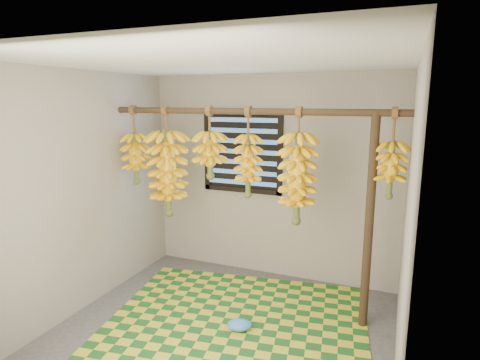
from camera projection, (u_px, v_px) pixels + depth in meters
The scene contains 16 objects.
floor at pixel (217, 337), 3.63m from camera, with size 3.00×3.00×0.01m, color #434343.
ceiling at pixel (214, 62), 3.16m from camera, with size 3.00×3.00×0.01m, color silver.
wall_back at pixel (270, 178), 4.76m from camera, with size 3.00×0.01×2.40m, color gray.
wall_left at pixel (78, 194), 3.95m from camera, with size 0.01×3.00×2.40m, color gray.
wall_right at pixel (407, 231), 2.83m from camera, with size 0.01×3.00×2.40m, color gray.
window at pixel (242, 152), 4.80m from camera, with size 1.00×0.04×1.00m.
hanging_pole at pixel (246, 111), 3.87m from camera, with size 0.06×0.06×3.00m, color #3B2A1A.
support_post at pixel (369, 225), 3.62m from camera, with size 0.08×0.08×2.00m, color #3B2A1A.
woven_mat at pixel (238, 320), 3.90m from camera, with size 2.44×1.95×0.01m, color #19571D.
plastic_bag at pixel (239, 325), 3.72m from camera, with size 0.23×0.17×0.10m, color #3A84D9.
banana_bunch_a at pixel (136, 158), 4.46m from camera, with size 0.30×0.30×0.86m.
banana_bunch_b at pixel (168, 174), 4.34m from camera, with size 0.41×0.41×1.19m.
banana_bunch_c at pixel (210, 155), 4.10m from camera, with size 0.33×0.33×0.74m.
banana_bunch_d at pixel (248, 166), 3.96m from camera, with size 0.28×0.28×0.90m.
banana_bunch_e at pixel (297, 179), 3.80m from camera, with size 0.35×0.35×1.11m.
banana_bunch_f at pixel (391, 169), 3.46m from camera, with size 0.28×0.28×0.79m.
Camera 1 is at (1.44, -2.95, 2.11)m, focal length 30.00 mm.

